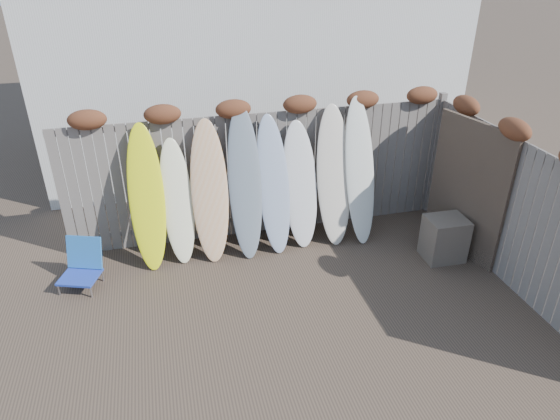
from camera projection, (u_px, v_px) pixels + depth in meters
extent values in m
plane|color=#493A2D|center=(304.00, 324.00, 6.24)|extent=(80.00, 80.00, 0.00)
cube|color=slate|center=(261.00, 175.00, 7.81)|extent=(6.00, 0.10, 2.00)
cube|color=slate|center=(434.00, 154.00, 8.44)|extent=(0.10, 0.10, 2.10)
ellipsoid|color=brown|center=(87.00, 120.00, 6.74)|extent=(0.52, 0.28, 0.28)
ellipsoid|color=brown|center=(162.00, 114.00, 6.95)|extent=(0.52, 0.28, 0.28)
ellipsoid|color=brown|center=(233.00, 109.00, 7.17)|extent=(0.52, 0.28, 0.28)
ellipsoid|color=brown|center=(300.00, 104.00, 7.39)|extent=(0.52, 0.28, 0.28)
ellipsoid|color=brown|center=(363.00, 100.00, 7.61)|extent=(0.52, 0.28, 0.28)
ellipsoid|color=brown|center=(422.00, 95.00, 7.82)|extent=(0.52, 0.28, 0.28)
cube|color=slate|center=(518.00, 218.00, 6.59)|extent=(0.10, 4.40, 2.00)
ellipsoid|color=brown|center=(515.00, 129.00, 6.40)|extent=(0.28, 0.56, 0.28)
ellipsoid|color=brown|center=(466.00, 105.00, 7.34)|extent=(0.28, 0.56, 0.28)
cube|color=silver|center=(241.00, 8.00, 10.48)|extent=(8.00, 5.00, 6.00)
cube|color=#233EAF|center=(80.00, 277.00, 6.81)|extent=(0.61, 0.58, 0.03)
cube|color=blue|center=(84.00, 252.00, 6.90)|extent=(0.52, 0.31, 0.46)
cylinder|color=#A6A7AE|center=(59.00, 290.00, 6.71)|extent=(0.03, 0.03, 0.19)
cylinder|color=silver|center=(72.00, 274.00, 7.03)|extent=(0.03, 0.03, 0.19)
cylinder|color=silver|center=(91.00, 292.00, 6.67)|extent=(0.03, 0.03, 0.19)
cylinder|color=#B1B1B9|center=(103.00, 275.00, 6.99)|extent=(0.03, 0.03, 0.19)
cube|color=#4A4037|center=(444.00, 238.00, 7.41)|extent=(0.58, 0.49, 0.67)
cube|color=#3B2F24|center=(467.00, 190.00, 7.27)|extent=(0.37, 1.35, 2.06)
ellipsoid|color=#F7FF13|center=(147.00, 198.00, 7.05)|extent=(0.54, 0.75, 2.04)
ellipsoid|color=#FEFBCD|center=(177.00, 202.00, 7.23)|extent=(0.47, 0.65, 1.79)
ellipsoid|color=#E4B273|center=(210.00, 192.00, 7.24)|extent=(0.60, 0.77, 2.03)
ellipsoid|color=slate|center=(245.00, 184.00, 7.31)|extent=(0.54, 0.80, 2.19)
ellipsoid|color=#91A1BD|center=(274.00, 185.00, 7.44)|extent=(0.52, 0.74, 2.03)
ellipsoid|color=silver|center=(300.00, 185.00, 7.61)|extent=(0.53, 0.68, 1.89)
ellipsoid|color=beige|center=(334.00, 176.00, 7.66)|extent=(0.59, 0.78, 2.10)
ellipsoid|color=silver|center=(360.00, 172.00, 7.68)|extent=(0.47, 0.78, 2.20)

